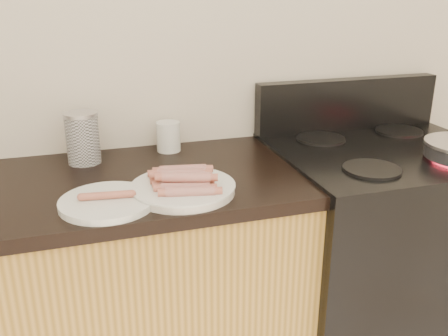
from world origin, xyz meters
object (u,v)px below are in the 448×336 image
object	(u,v)px
canister	(83,138)
mug	(168,137)
stove	(373,262)
side_plate	(107,202)
main_plate	(183,190)

from	to	relation	value
canister	mug	xyz separation A→B (m)	(0.29, 0.04, -0.03)
stove	side_plate	xyz separation A→B (m)	(-0.98, -0.17, 0.45)
side_plate	main_plate	bearing A→B (deg)	6.08
stove	side_plate	size ratio (longest dim) A/B	3.55
side_plate	canister	xyz separation A→B (m)	(-0.04, 0.37, 0.08)
main_plate	mug	bearing A→B (deg)	84.71
stove	side_plate	distance (m)	1.09
main_plate	side_plate	distance (m)	0.21
main_plate	canister	world-z (taller)	canister
main_plate	side_plate	xyz separation A→B (m)	(-0.21, -0.02, -0.00)
stove	mug	distance (m)	0.92
canister	side_plate	bearing A→B (deg)	-83.42
side_plate	mug	world-z (taller)	mug
main_plate	side_plate	world-z (taller)	main_plate
canister	mug	bearing A→B (deg)	8.16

